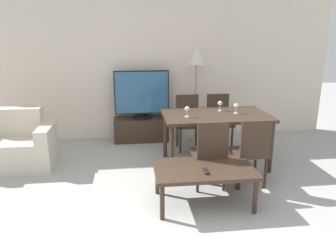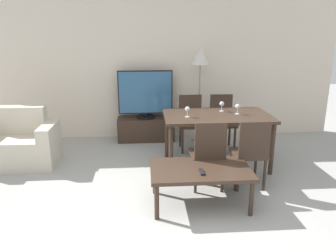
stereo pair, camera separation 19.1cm
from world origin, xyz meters
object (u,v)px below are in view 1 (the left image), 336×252
Objects in this scene: dining_chair_far at (219,118)px; floor_lamp at (197,61)px; armchair at (17,147)px; dining_table at (216,120)px; wine_glass_right at (220,104)px; wine_glass_left at (187,110)px; dining_chair_far_left at (188,119)px; tv at (142,95)px; dining_chair_near at (210,151)px; tv_stand at (143,129)px; dining_chair_near_right at (252,149)px; remote_primary at (206,171)px; wine_glass_center at (236,106)px; coffee_table at (204,171)px.

floor_lamp is (-0.31, 0.40, 0.91)m from dining_chair_far.
armchair is 0.70× the size of dining_table.
floor_lamp is at bearing 18.26° from armchair.
wine_glass_right is (-0.15, -0.56, 0.37)m from dining_chair_far.
floor_lamp is 11.15× the size of wine_glass_left.
armchair is 1.18× the size of dining_chair_far.
dining_table is 1.68× the size of dining_chair_far_left.
armchair is at bearing -151.51° from tv.
dining_chair_near is at bearing -74.86° from wine_glass_left.
armchair is at bearing 171.79° from wine_glass_left.
tv is at bearing 136.39° from wine_glass_right.
tv_stand is 1.51m from floor_lamp.
dining_chair_near_right is 5.85× the size of remote_primary.
remote_primary is (2.39, -1.45, 0.14)m from armchair.
tv_stand is 1.88m from wine_glass_center.
armchair is at bearing 175.12° from dining_table.
dining_chair_near_right is 1.01m from wine_glass_left.
coffee_table is (0.57, -2.32, 0.18)m from tv_stand.
tv is at bearing 158.71° from dining_chair_far.
tv_stand is 1.37m from dining_chair_far.
tv reaches higher than wine_glass_left.
wine_glass_left is at bearing -129.20° from dining_chair_far.
remote_primary is at bearing -31.26° from armchair.
wine_glass_center is 0.26m from wine_glass_right.
armchair is 3.22m from dining_chair_near_right.
tv is at bearing 146.34° from dining_chair_far_left.
dining_chair_near is (0.15, 0.34, 0.10)m from coffee_table.
dining_chair_far is (0.67, 1.83, 0.10)m from coffee_table.
wine_glass_center reaches higher than tv_stand.
tv is 1.07× the size of dining_chair_near_right.
tv is at bearing -90.00° from tv_stand.
dining_chair_near is at bearing -21.08° from armchair.
floor_lamp is (-0.31, 1.89, 0.91)m from dining_chair_near_right.
dining_chair_far and dining_chair_far_left have the same top height.
tv is 1.44m from wine_glass_left.
dining_chair_far reaches higher than dining_table.
coffee_table is at bearing -152.75° from dining_chair_near_right.
armchair is at bearing -161.74° from floor_lamp.
dining_chair_near and dining_chair_far have the same top height.
remote_primary is at bearing -120.28° from wine_glass_center.
floor_lamp is 11.15× the size of wine_glass_right.
dining_table is (0.99, -1.23, -0.15)m from tv.
coffee_table is at bearing -28.99° from armchair.
dining_chair_far_left reaches higher than dining_table.
coffee_table is 0.13m from remote_primary.
coffee_table is 1.25× the size of dining_chair_far_left.
dining_chair_near_right is at bearing 0.00° from dining_chair_near.
dining_chair_near_right reaches higher than tv_stand.
wine_glass_center reaches higher than dining_chair_far_left.
tv_stand is at bearing 158.61° from dining_chair_far.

